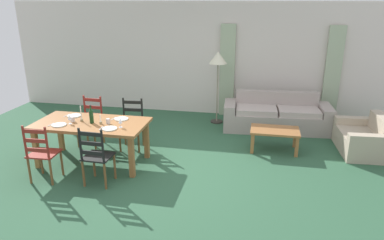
# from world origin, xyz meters

# --- Properties ---
(ground_plane) EXTENTS (9.60, 9.60, 0.02)m
(ground_plane) POSITION_xyz_m (0.00, 0.00, -0.01)
(ground_plane) COLOR #2D573C
(wall_far) EXTENTS (9.60, 0.16, 2.70)m
(wall_far) POSITION_xyz_m (0.00, 3.30, 1.35)
(wall_far) COLOR silver
(wall_far) RESTS_ON ground_plane
(curtain_panel_left) EXTENTS (0.35, 0.08, 2.20)m
(curtain_panel_left) POSITION_xyz_m (0.72, 3.16, 1.10)
(curtain_panel_left) COLOR #A4B593
(curtain_panel_left) RESTS_ON ground_plane
(curtain_panel_right) EXTENTS (0.35, 0.08, 2.20)m
(curtain_panel_right) POSITION_xyz_m (3.12, 3.16, 1.10)
(curtain_panel_right) COLOR #A4B593
(curtain_panel_right) RESTS_ON ground_plane
(dining_table) EXTENTS (1.90, 0.96, 0.75)m
(dining_table) POSITION_xyz_m (-1.26, -0.03, 0.66)
(dining_table) COLOR #996234
(dining_table) RESTS_ON ground_plane
(dining_chair_near_left) EXTENTS (0.44, 0.42, 0.96)m
(dining_chair_near_left) POSITION_xyz_m (-1.72, -0.81, 0.48)
(dining_chair_near_left) COLOR maroon
(dining_chair_near_left) RESTS_ON ground_plane
(dining_chair_near_right) EXTENTS (0.43, 0.41, 0.96)m
(dining_chair_near_right) POSITION_xyz_m (-0.84, -0.75, 0.48)
(dining_chair_near_right) COLOR black
(dining_chair_near_right) RESTS_ON ground_plane
(dining_chair_far_left) EXTENTS (0.44, 0.42, 0.96)m
(dining_chair_far_left) POSITION_xyz_m (-1.67, 0.74, 0.48)
(dining_chair_far_left) COLOR maroon
(dining_chair_far_left) RESTS_ON ground_plane
(dining_chair_far_right) EXTENTS (0.45, 0.43, 0.96)m
(dining_chair_far_right) POSITION_xyz_m (-0.82, 0.74, 0.48)
(dining_chair_far_right) COLOR black
(dining_chair_far_right) RESTS_ON ground_plane
(dinner_plate_near_left) EXTENTS (0.24, 0.24, 0.02)m
(dinner_plate_near_left) POSITION_xyz_m (-1.71, -0.28, 0.76)
(dinner_plate_near_left) COLOR white
(dinner_plate_near_left) RESTS_ON dining_table
(fork_near_left) EXTENTS (0.02, 0.17, 0.01)m
(fork_near_left) POSITION_xyz_m (-1.86, -0.28, 0.75)
(fork_near_left) COLOR silver
(fork_near_left) RESTS_ON dining_table
(dinner_plate_near_right) EXTENTS (0.24, 0.24, 0.02)m
(dinner_plate_near_right) POSITION_xyz_m (-0.81, -0.28, 0.76)
(dinner_plate_near_right) COLOR white
(dinner_plate_near_right) RESTS_ON dining_table
(fork_near_right) EXTENTS (0.03, 0.17, 0.01)m
(fork_near_right) POSITION_xyz_m (-0.96, -0.28, 0.75)
(fork_near_right) COLOR silver
(fork_near_right) RESTS_ON dining_table
(dinner_plate_far_left) EXTENTS (0.24, 0.24, 0.02)m
(dinner_plate_far_left) POSITION_xyz_m (-1.71, 0.22, 0.76)
(dinner_plate_far_left) COLOR white
(dinner_plate_far_left) RESTS_ON dining_table
(fork_far_left) EXTENTS (0.03, 0.17, 0.01)m
(fork_far_left) POSITION_xyz_m (-1.86, 0.22, 0.75)
(fork_far_left) COLOR silver
(fork_far_left) RESTS_ON dining_table
(dinner_plate_far_right) EXTENTS (0.24, 0.24, 0.02)m
(dinner_plate_far_right) POSITION_xyz_m (-0.81, 0.22, 0.76)
(dinner_plate_far_right) COLOR white
(dinner_plate_far_right) RESTS_ON dining_table
(fork_far_right) EXTENTS (0.03, 0.17, 0.01)m
(fork_far_right) POSITION_xyz_m (-0.96, 0.22, 0.75)
(fork_far_right) COLOR silver
(fork_far_right) RESTS_ON dining_table
(wine_bottle) EXTENTS (0.07, 0.07, 0.32)m
(wine_bottle) POSITION_xyz_m (-1.22, -0.06, 0.87)
(wine_bottle) COLOR #143819
(wine_bottle) RESTS_ON dining_table
(wine_glass_near_left) EXTENTS (0.06, 0.06, 0.16)m
(wine_glass_near_left) POSITION_xyz_m (-1.56, -0.18, 0.86)
(wine_glass_near_left) COLOR white
(wine_glass_near_left) RESTS_ON dining_table
(wine_glass_near_right) EXTENTS (0.06, 0.06, 0.16)m
(wine_glass_near_right) POSITION_xyz_m (-0.66, -0.17, 0.86)
(wine_glass_near_right) COLOR white
(wine_glass_near_right) RESTS_ON dining_table
(coffee_cup_primary) EXTENTS (0.07, 0.07, 0.09)m
(coffee_cup_primary) POSITION_xyz_m (-0.94, -0.05, 0.80)
(coffee_cup_primary) COLOR silver
(coffee_cup_primary) RESTS_ON dining_table
(coffee_cup_secondary) EXTENTS (0.07, 0.07, 0.09)m
(coffee_cup_secondary) POSITION_xyz_m (-1.57, -0.07, 0.80)
(coffee_cup_secondary) COLOR silver
(coffee_cup_secondary) RESTS_ON dining_table
(candle_tall) EXTENTS (0.05, 0.05, 0.28)m
(candle_tall) POSITION_xyz_m (-1.44, -0.01, 0.83)
(candle_tall) COLOR #998C66
(candle_tall) RESTS_ON dining_table
(candle_short) EXTENTS (0.05, 0.05, 0.16)m
(candle_short) POSITION_xyz_m (-1.06, -0.07, 0.79)
(candle_short) COLOR #998C66
(candle_short) RESTS_ON dining_table
(couch) EXTENTS (2.33, 0.94, 0.80)m
(couch) POSITION_xyz_m (1.92, 2.36, 0.29)
(couch) COLOR #A4968F
(couch) RESTS_ON ground_plane
(coffee_table) EXTENTS (0.90, 0.56, 0.42)m
(coffee_table) POSITION_xyz_m (1.86, 1.14, 0.36)
(coffee_table) COLOR #996234
(coffee_table) RESTS_ON ground_plane
(armchair_upholstered) EXTENTS (0.87, 1.21, 0.72)m
(armchair_upholstered) POSITION_xyz_m (3.54, 1.40, 0.25)
(armchair_upholstered) COLOR tan
(armchair_upholstered) RESTS_ON ground_plane
(standing_lamp) EXTENTS (0.40, 0.40, 1.64)m
(standing_lamp) POSITION_xyz_m (0.57, 2.54, 1.41)
(standing_lamp) COLOR #332D28
(standing_lamp) RESTS_ON ground_plane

